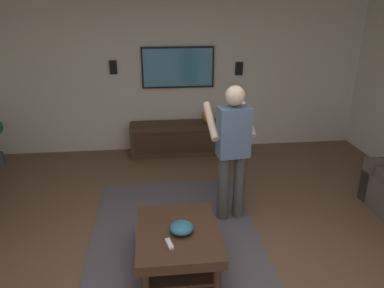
# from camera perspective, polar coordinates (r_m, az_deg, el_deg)

# --- Properties ---
(ground_plane) EXTENTS (8.06, 8.06, 0.00)m
(ground_plane) POSITION_cam_1_polar(r_m,az_deg,el_deg) (3.77, 0.27, -19.42)
(ground_plane) COLOR brown
(wall_back_tv) EXTENTS (0.10, 6.92, 2.60)m
(wall_back_tv) POSITION_cam_1_polar(r_m,az_deg,el_deg) (6.35, -3.29, 10.61)
(wall_back_tv) COLOR silver
(wall_back_tv) RESTS_ON ground
(area_rug) EXTENTS (3.16, 1.88, 0.01)m
(area_rug) POSITION_cam_1_polar(r_m,az_deg,el_deg) (4.01, -2.41, -16.51)
(area_rug) COLOR #514C56
(area_rug) RESTS_ON ground
(coffee_table) EXTENTS (1.00, 0.80, 0.40)m
(coffee_table) POSITION_cam_1_polar(r_m,az_deg,el_deg) (3.68, -2.25, -14.83)
(coffee_table) COLOR #422B1C
(coffee_table) RESTS_ON ground
(media_console) EXTENTS (0.45, 1.70, 0.55)m
(media_console) POSITION_cam_1_polar(r_m,az_deg,el_deg) (6.31, -1.92, 0.89)
(media_console) COLOR #422B1C
(media_console) RESTS_ON ground
(tv) EXTENTS (0.05, 1.22, 0.69)m
(tv) POSITION_cam_1_polar(r_m,az_deg,el_deg) (6.24, -2.23, 11.97)
(tv) COLOR black
(person_standing) EXTENTS (0.57, 0.58, 1.64)m
(person_standing) POSITION_cam_1_polar(r_m,az_deg,el_deg) (4.18, 6.40, -0.35)
(person_standing) COLOR #3F3F3F
(person_standing) RESTS_ON ground
(bowl) EXTENTS (0.23, 0.23, 0.10)m
(bowl) POSITION_cam_1_polar(r_m,az_deg,el_deg) (3.56, -1.65, -13.06)
(bowl) COLOR teal
(bowl) RESTS_ON coffee_table
(remote_white) EXTENTS (0.16, 0.08, 0.02)m
(remote_white) POSITION_cam_1_polar(r_m,az_deg,el_deg) (3.43, -3.59, -15.43)
(remote_white) COLOR white
(remote_white) RESTS_ON coffee_table
(vase_round) EXTENTS (0.22, 0.22, 0.22)m
(vase_round) POSITION_cam_1_polar(r_m,az_deg,el_deg) (6.24, 2.56, 4.38)
(vase_round) COLOR orange
(vase_round) RESTS_ON media_console
(wall_speaker_left) EXTENTS (0.06, 0.12, 0.22)m
(wall_speaker_left) POSITION_cam_1_polar(r_m,az_deg,el_deg) (6.42, 7.42, 11.72)
(wall_speaker_left) COLOR black
(wall_speaker_right) EXTENTS (0.06, 0.12, 0.22)m
(wall_speaker_right) POSITION_cam_1_polar(r_m,az_deg,el_deg) (6.26, -12.32, 11.74)
(wall_speaker_right) COLOR black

